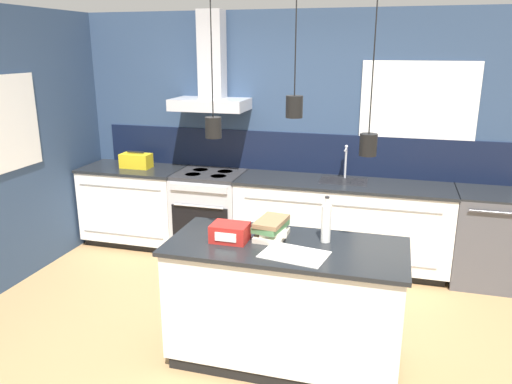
# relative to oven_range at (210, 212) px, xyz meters

# --- Properties ---
(ground_plane) EXTENTS (16.00, 16.00, 0.00)m
(ground_plane) POSITION_rel_oven_range_xyz_m (0.87, -1.69, -0.46)
(ground_plane) COLOR #A87F51
(ground_plane) RESTS_ON ground
(wall_back) EXTENTS (5.60, 2.23, 2.60)m
(wall_back) POSITION_rel_oven_range_xyz_m (0.82, 0.31, 0.90)
(wall_back) COLOR navy
(wall_back) RESTS_ON ground_plane
(wall_left) EXTENTS (0.08, 3.80, 2.60)m
(wall_left) POSITION_rel_oven_range_xyz_m (-1.56, -0.99, 0.85)
(wall_left) COLOR navy
(wall_left) RESTS_ON ground_plane
(counter_run_left) EXTENTS (1.15, 0.64, 0.91)m
(counter_run_left) POSITION_rel_oven_range_xyz_m (-0.93, 0.01, 0.01)
(counter_run_left) COLOR black
(counter_run_left) RESTS_ON ground_plane
(counter_run_sink) EXTENTS (2.18, 0.64, 1.26)m
(counter_run_sink) POSITION_rel_oven_range_xyz_m (1.45, 0.01, 0.01)
(counter_run_sink) COLOR black
(counter_run_sink) RESTS_ON ground_plane
(oven_range) EXTENTS (0.73, 0.66, 0.91)m
(oven_range) POSITION_rel_oven_range_xyz_m (0.00, 0.00, 0.00)
(oven_range) COLOR #B5B5BA
(oven_range) RESTS_ON ground_plane
(dishwasher) EXTENTS (0.64, 0.65, 0.91)m
(dishwasher) POSITION_rel_oven_range_xyz_m (2.85, 0.00, -0.00)
(dishwasher) COLOR #4C4C51
(dishwasher) RESTS_ON ground_plane
(kitchen_island) EXTENTS (1.66, 0.76, 0.91)m
(kitchen_island) POSITION_rel_oven_range_xyz_m (1.25, -1.78, 0.00)
(kitchen_island) COLOR black
(kitchen_island) RESTS_ON ground_plane
(bottle_on_island) EXTENTS (0.07, 0.07, 0.33)m
(bottle_on_island) POSITION_rel_oven_range_xyz_m (1.50, -1.65, 0.60)
(bottle_on_island) COLOR silver
(bottle_on_island) RESTS_ON kitchen_island
(book_stack) EXTENTS (0.25, 0.32, 0.14)m
(book_stack) POSITION_rel_oven_range_xyz_m (1.12, -1.67, 0.52)
(book_stack) COLOR beige
(book_stack) RESTS_ON kitchen_island
(red_supply_box) EXTENTS (0.26, 0.20, 0.12)m
(red_supply_box) POSITION_rel_oven_range_xyz_m (0.85, -1.82, 0.52)
(red_supply_box) COLOR red
(red_supply_box) RESTS_ON kitchen_island
(paper_pile) EXTENTS (0.47, 0.36, 0.01)m
(paper_pile) POSITION_rel_oven_range_xyz_m (1.34, -1.94, 0.46)
(paper_pile) COLOR silver
(paper_pile) RESTS_ON kitchen_island
(yellow_toolbox) EXTENTS (0.34, 0.18, 0.19)m
(yellow_toolbox) POSITION_rel_oven_range_xyz_m (-0.88, 0.00, 0.54)
(yellow_toolbox) COLOR gold
(yellow_toolbox) RESTS_ON counter_run_left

